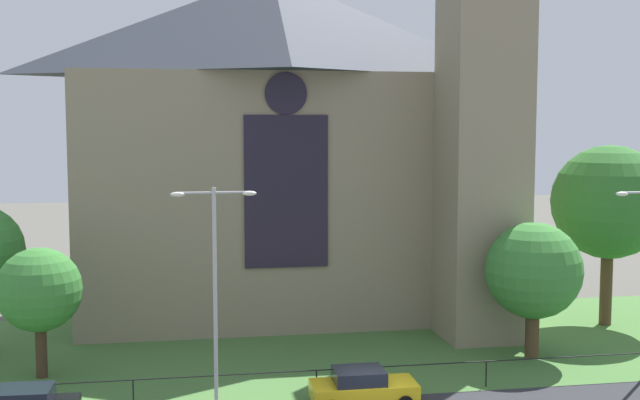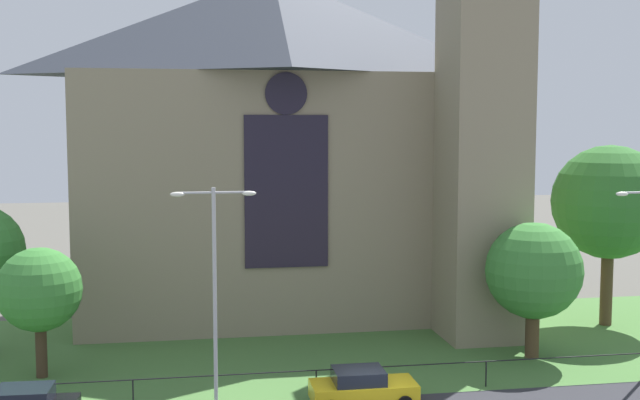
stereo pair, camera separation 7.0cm
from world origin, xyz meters
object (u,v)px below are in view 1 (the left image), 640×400
(church_building, at_px, (287,140))
(tree_left_near, at_px, (39,290))
(streetlamp_near, at_px, (215,268))
(parked_car_yellow, at_px, (363,388))
(tree_right_near, at_px, (534,271))
(tree_right_far, at_px, (609,203))

(church_building, height_order, tree_left_near, church_building)
(streetlamp_near, bearing_deg, tree_left_near, 148.44)
(tree_left_near, bearing_deg, parked_car_yellow, -24.10)
(streetlamp_near, bearing_deg, parked_car_yellow, -12.87)
(church_building, distance_m, tree_right_near, 16.50)
(tree_left_near, height_order, streetlamp_near, streetlamp_near)
(tree_right_near, xyz_separation_m, tree_right_far, (6.79, 5.23, 2.68))
(tree_right_near, height_order, streetlamp_near, streetlamp_near)
(church_building, relative_size, tree_right_far, 2.58)
(tree_right_near, bearing_deg, tree_right_far, 37.63)
(tree_right_far, distance_m, streetlamp_near, 23.89)
(tree_right_far, relative_size, streetlamp_near, 1.16)
(tree_left_near, bearing_deg, church_building, 40.25)
(tree_left_near, bearing_deg, tree_right_near, -2.01)
(church_building, relative_size, streetlamp_near, 2.98)
(church_building, bearing_deg, tree_right_near, -47.38)
(tree_right_far, height_order, streetlamp_near, tree_right_far)
(tree_right_near, relative_size, tree_left_near, 1.13)
(streetlamp_near, bearing_deg, tree_right_near, 14.03)
(tree_right_near, bearing_deg, parked_car_yellow, -151.72)
(church_building, xyz_separation_m, streetlamp_near, (-4.88, -15.12, -4.76))
(church_building, distance_m, tree_right_far, 18.53)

